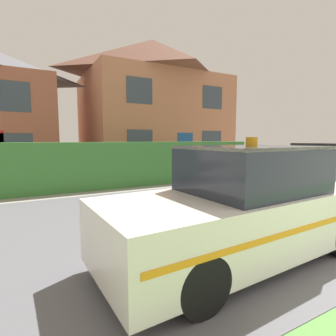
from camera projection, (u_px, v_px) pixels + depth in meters
road_strip at (204, 215)px, 6.01m from camera, size 28.00×6.73×0.01m
garden_hedge at (112, 165)px, 9.37m from camera, size 12.09×0.71×1.63m
police_car at (244, 207)px, 3.77m from camera, size 4.27×1.79×1.74m
neighbour_car_near at (323, 169)px, 8.79m from camera, size 4.41×1.76×1.59m
house_right at (153, 103)px, 17.17m from camera, size 8.79×6.98×8.10m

